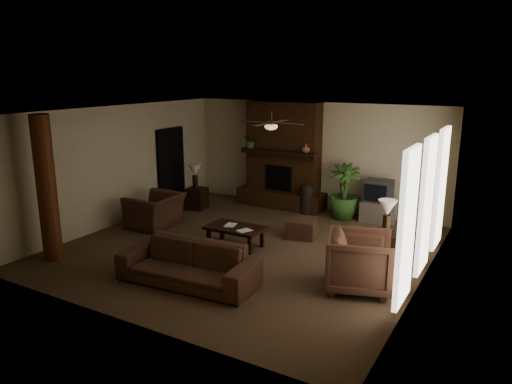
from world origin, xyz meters
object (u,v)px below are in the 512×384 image
Objects in this scene: side_table_left at (196,199)px; side_table_right at (386,246)px; coffee_table at (235,229)px; log_column at (47,189)px; lamp_left at (195,172)px; lamp_right at (387,210)px; armchair_left at (155,205)px; floor_plant at (344,203)px; ottoman at (302,228)px; floor_vase at (307,197)px; tv_stand at (378,211)px; armchair_right at (360,259)px; sofa at (188,257)px.

side_table_left is 1.00× the size of side_table_right.
side_table_left is (-2.42, 1.90, -0.10)m from coffee_table.
lamp_left is at bearing 86.47° from log_column.
log_column reaches higher than lamp_right.
side_table_right is (5.26, 0.63, -0.24)m from armchair_left.
armchair_left is 5.30m from lamp_right.
side_table_left is (-3.69, -1.13, -0.10)m from floor_plant.
floor_plant is (0.31, 1.81, 0.18)m from ottoman.
side_table_left is (-2.72, -1.07, -0.16)m from floor_vase.
lamp_right reaches higher than side_table_left.
tv_stand is at bearing 7.31° from floor_vase.
log_column is 4.40m from side_table_left.
floor_vase is (-2.59, 3.69, -0.10)m from armchair_right.
sofa is at bearing -82.30° from coffee_table.
armchair_left is at bearing 81.67° from log_column.
sofa is (2.97, 0.42, -0.93)m from log_column.
ottoman is 2.15m from lamp_right.
tv_stand is 2.65m from lamp_right.
lamp_right reaches higher than floor_plant.
floor_plant reaches higher than side_table_left.
floor_vase is at bearing 60.49° from log_column.
side_table_left is (-0.08, 1.71, -0.24)m from armchair_left.
floor_vase is 2.93m from side_table_left.
coffee_table is 3.17m from lamp_left.
side_table_left is at bearing 168.67° from ottoman.
side_table_right is (2.91, 0.82, -0.10)m from coffee_table.
coffee_table is at bearing -37.97° from lamp_left.
armchair_right reaches higher than ottoman.
lamp_right is (1.95, -0.43, 0.80)m from ottoman.
sofa is at bearing -101.43° from floor_plant.
coffee_table is 3.28m from floor_plant.
ottoman is 1.09× the size of side_table_right.
lamp_right is (5.33, -1.10, 0.73)m from side_table_left.
side_table_left and side_table_right have the same top height.
sofa is at bearing -134.01° from side_table_right.
log_column reaches higher than sofa.
floor_plant is at bearing 5.43° from armchair_right.
side_table_left is (-4.52, -1.30, 0.03)m from tv_stand.
side_table_left is at bearing 179.76° from armchair_left.
side_table_right is (2.65, 2.75, -0.20)m from sofa.
tv_stand is (4.44, 3.01, -0.26)m from armchair_left.
log_column is 5.09× the size of side_table_right.
lamp_left is at bearing 157.95° from side_table_left.
lamp_right is (5.62, 3.14, -0.40)m from log_column.
side_table_left is (-5.31, 2.62, -0.26)m from armchair_right.
coffee_table is 0.89× the size of floor_plant.
log_column is at bearing -93.89° from side_table_left.
side_table_right is (0.82, -2.39, 0.03)m from tv_stand.
side_table_right is at bearing -11.53° from lamp_left.
armchair_right is at bearing -26.20° from lamp_left.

